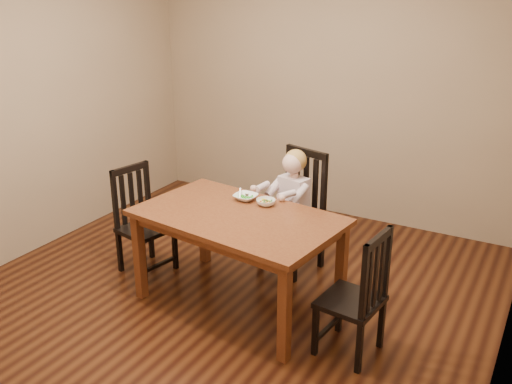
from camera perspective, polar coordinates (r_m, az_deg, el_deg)
The scene contains 9 objects.
room at distance 4.14m, azimuth -3.01°, elevation 6.22°, with size 4.01×4.01×2.71m.
dining_table at distance 4.23m, azimuth -1.84°, elevation -3.36°, with size 1.60×1.08×0.75m.
chair_child at distance 4.88m, azimuth 3.97°, elevation -2.07°, with size 0.54×0.52×1.03m.
chair_left at distance 4.93m, azimuth -11.33°, elevation -2.95°, with size 0.45×0.46×0.91m.
chair_right at distance 3.83m, azimuth 10.09°, elevation -10.27°, with size 0.41×0.43×0.91m.
toddler at distance 4.79m, azimuth 3.61°, elevation -0.65°, with size 0.33×0.41×0.56m, color silver, non-canonical shape.
bowl_peas at distance 4.46m, azimuth -1.05°, elevation -0.51°, with size 0.18×0.18×0.04m, color white.
bowl_veg at distance 4.35m, azimuth 1.00°, elevation -1.03°, with size 0.15×0.15×0.05m, color white.
fork at distance 4.46m, azimuth -1.62°, elevation -0.21°, with size 0.06×0.10×0.04m.
Camera 1 is at (2.14, -3.38, 2.38)m, focal length 40.00 mm.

